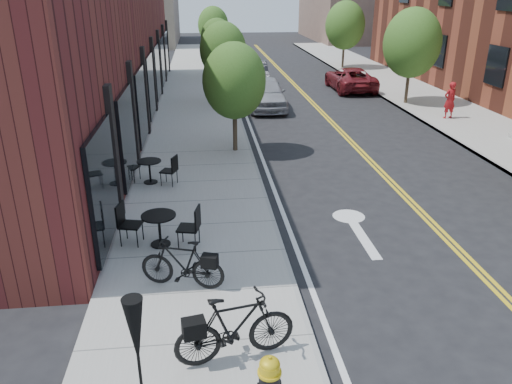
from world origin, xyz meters
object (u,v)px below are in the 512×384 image
bistro_set_c (150,168)px  parked_car_a (265,93)px  bistro_set_b (159,225)px  parked_car_b (255,73)px  parked_car_far (350,79)px  parked_car_c (234,56)px  pedestrian (450,100)px  bicycle_left (182,264)px  bicycle_right (235,328)px  patio_umbrella (137,342)px  fire_hydrant (269,383)px

bistro_set_c → parked_car_a: parked_car_a is taller
bistro_set_b → parked_car_b: bearing=90.8°
bistro_set_b → parked_car_b: size_ratio=0.45×
bistro_set_c → parked_car_far: 17.46m
bistro_set_c → parked_car_far: bearing=75.3°
parked_car_c → parked_car_b: bearing=-89.2°
bistro_set_b → bistro_set_c: 4.06m
pedestrian → parked_car_c: bearing=-75.5°
parked_car_c → bistro_set_b: bearing=-102.9°
bistro_set_c → parked_car_b: parked_car_b is taller
bicycle_left → pedestrian: bearing=154.8°
bicycle_right → parked_car_c: (2.17, 31.80, 0.07)m
patio_umbrella → parked_car_c: bearing=84.1°
bistro_set_b → parked_car_far: bearing=74.8°
parked_car_b → parked_car_c: 7.25m
patio_umbrella → bistro_set_c: bearing=94.6°
bistro_set_c → bicycle_left: bearing=-57.6°
bicycle_left → pedestrian: 16.97m
bistro_set_c → parked_car_far: size_ratio=0.36×
bistro_set_c → parked_car_c: (4.18, 23.83, 0.20)m
bicycle_left → bistro_set_b: 1.87m
parked_car_b → parked_car_far: bearing=-24.5°
fire_hydrant → bicycle_right: 1.14m
patio_umbrella → parked_car_a: patio_umbrella is taller
patio_umbrella → parked_car_a: 19.82m
bistro_set_c → parked_car_a: bearing=85.8°
parked_car_far → parked_car_c: bearing=-57.6°
fire_hydrant → parked_car_b: size_ratio=0.22×
fire_hydrant → pedestrian: bearing=49.2°
parked_car_far → bistro_set_b: bearing=62.3°
fire_hydrant → parked_car_a: parked_car_a is taller
bicycle_left → bistro_set_c: (-1.13, 5.80, -0.06)m
patio_umbrella → parked_car_b: size_ratio=0.53×
fire_hydrant → pedestrian: 18.74m
fire_hydrant → parked_car_far: bearing=63.5°
parked_car_a → pedestrian: size_ratio=2.76×
fire_hydrant → parked_car_c: parked_car_c is taller
patio_umbrella → bicycle_left: bearing=83.9°
pedestrian → parked_car_far: bearing=-84.1°
bicycle_left → bistro_set_b: (-0.56, 1.79, -0.02)m
bicycle_left → bicycle_right: bicycle_right is taller
parked_car_a → parked_car_b: 6.64m
bistro_set_b → parked_car_c: bearing=95.5°
parked_car_b → parked_car_far: (5.28, -2.49, -0.02)m
bicycle_right → pedestrian: bearing=-47.2°
bistro_set_b → pedestrian: size_ratio=1.15×
patio_umbrella → parked_car_b: (4.24, 26.01, -1.01)m
bistro_set_b → parked_car_far: parked_car_far is taller
parked_car_c → parked_car_far: parked_car_c is taller
bicycle_right → bistro_set_c: size_ratio=1.14×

